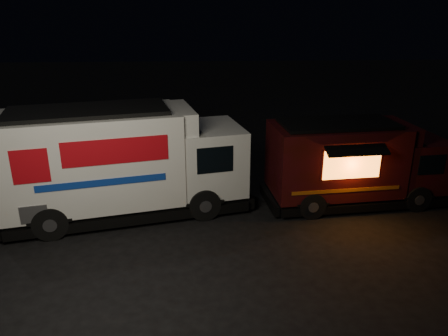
# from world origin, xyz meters

# --- Properties ---
(ground) EXTENTS (80.00, 80.00, 0.00)m
(ground) POSITION_xyz_m (0.00, 0.00, 0.00)
(ground) COLOR black
(ground) RESTS_ON ground
(white_truck) EXTENTS (7.54, 3.98, 3.25)m
(white_truck) POSITION_xyz_m (-2.79, 1.62, 1.63)
(white_truck) COLOR silver
(white_truck) RESTS_ON ground
(red_truck) EXTENTS (5.86, 2.62, 2.65)m
(red_truck) POSITION_xyz_m (4.22, 1.99, 1.32)
(red_truck) COLOR #33090F
(red_truck) RESTS_ON ground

